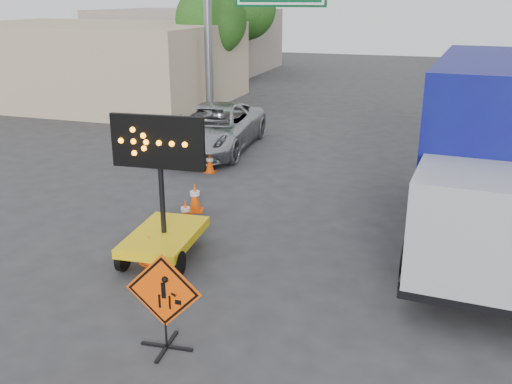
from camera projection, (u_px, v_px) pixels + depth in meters
The scene contains 14 objects.
ground at pixel (146, 364), 8.75m from camera, with size 100.00×100.00×0.00m, color #2D2D30.
storefront_left_near at pixel (93, 63), 30.22m from camera, with size 14.00×10.00×4.00m, color tan.
storefront_left_far at pixel (188, 40), 43.01m from camera, with size 12.00×10.00×4.40m, color gray.
highway_gantry at pixel (251, 3), 24.52m from camera, with size 6.18×0.38×6.90m.
tree_left_near at pixel (211, 20), 29.51m from camera, with size 3.71×3.71×6.03m.
tree_left_far at pixel (245, 8), 36.85m from camera, with size 4.10×4.10×6.66m.
construction_sign at pixel (164, 300), 8.88m from camera, with size 1.24×0.88×1.65m.
arrow_board at pixel (164, 228), 12.10m from camera, with size 1.98×2.30×3.13m.
pickup_truck at pixel (214, 128), 20.66m from camera, with size 2.71×5.88×1.63m, color #A7AAAE.
box_truck at pixel (490, 163), 12.69m from camera, with size 3.15×8.69×4.06m.
cone_a at pixel (149, 250), 11.91m from camera, with size 0.44×0.44×0.66m.
cone_b at pixel (186, 213), 13.90m from camera, with size 0.41×0.41×0.69m.
cone_c at pixel (195, 197), 14.84m from camera, with size 0.51×0.51×0.78m.
cone_d at pixel (210, 162), 18.18m from camera, with size 0.34×0.34×0.66m.
Camera 1 is at (3.94, -6.49, 5.36)m, focal length 40.00 mm.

